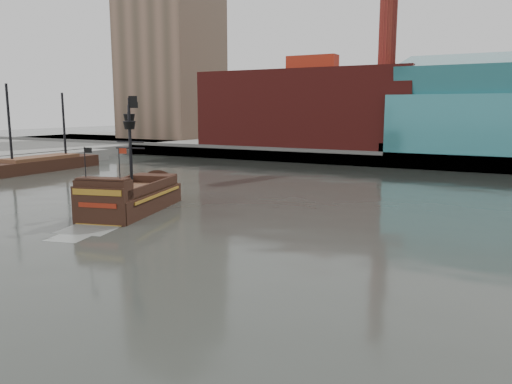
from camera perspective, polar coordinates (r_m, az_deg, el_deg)
The scene contains 7 objects.
ground at distance 28.18m, azimuth -7.63°, elevation -10.77°, with size 400.00×400.00×0.00m, color #272A25.
promenade_far at distance 114.75m, azimuth 20.36°, elevation 4.53°, with size 220.00×60.00×2.00m, color slate.
seawall at distance 85.70m, azimuth 17.59°, elevation 3.40°, with size 220.00×1.00×2.60m, color #4C4C49.
pier at distance 90.18m, azimuth -26.80°, elevation 2.91°, with size 6.00×40.00×2.00m, color slate.
skyline at distance 107.45m, azimuth 23.40°, elevation 16.66°, with size 149.00×45.00×62.00m.
pirate_ship at distance 49.20m, azimuth -14.04°, elevation -0.93°, with size 8.54×16.38×11.76m.
docked_vessel at distance 86.00m, azimuth -23.35°, elevation 2.81°, with size 5.47×20.75×13.99m.
Camera 1 is at (15.62, -21.35, 9.71)m, focal length 35.00 mm.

